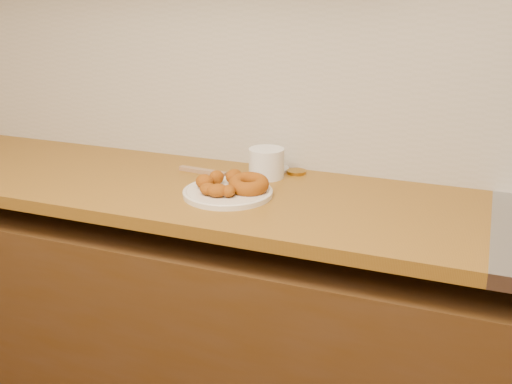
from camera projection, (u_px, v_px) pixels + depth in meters
wall_back at (344, 36)px, 1.90m from camera, size 4.00×0.02×2.70m
base_cabinet at (307, 348)px, 1.95m from camera, size 3.60×0.60×0.77m
butcher_block at (125, 181)px, 2.01m from camera, size 2.30×0.62×0.04m
backsplash at (341, 84)px, 1.94m from camera, size 3.60×0.02×0.60m
donut_plate at (228, 193)px, 1.81m from camera, size 0.27×0.27×0.02m
ring_donut at (249, 184)px, 1.80m from camera, size 0.17×0.17×0.06m
fried_dough_chunks at (218, 184)px, 1.81m from camera, size 0.17×0.20×0.05m
plastic_tub at (266, 163)px, 1.97m from camera, size 0.15×0.15×0.10m
tub_lid at (270, 168)px, 2.06m from camera, size 0.16×0.16×0.01m
brass_jar_lid at (297, 172)px, 2.02m from camera, size 0.07×0.07×0.01m
wooden_utensil at (203, 171)px, 2.02m from camera, size 0.18×0.04×0.01m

